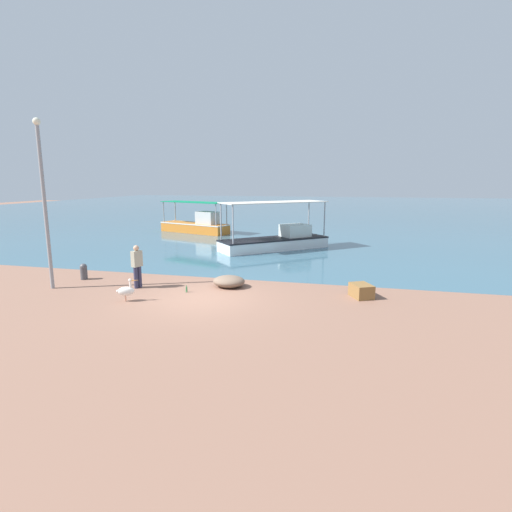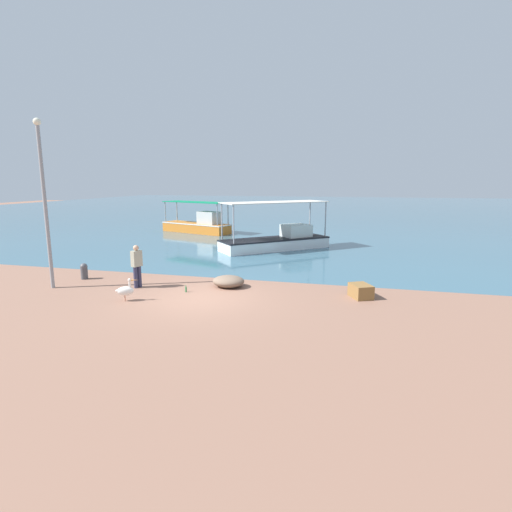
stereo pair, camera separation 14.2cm
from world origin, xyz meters
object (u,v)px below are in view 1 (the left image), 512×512
(pelican, at_px, (126,291))
(cargo_crate, at_px, (361,291))
(mooring_bollard, at_px, (84,271))
(fishing_boat_outer, at_px, (197,225))
(lamp_post, at_px, (44,196))
(glass_bottle, at_px, (187,289))
(fishing_boat_near_right, at_px, (277,239))
(fisherman_standing, at_px, (137,265))
(net_pile, at_px, (229,281))

(pelican, xyz_separation_m, cargo_crate, (7.96, 2.42, -0.13))
(pelican, height_order, mooring_bollard, pelican)
(fishing_boat_outer, relative_size, cargo_crate, 7.35)
(lamp_post, relative_size, mooring_bollard, 9.31)
(cargo_crate, bearing_deg, lamp_post, -172.25)
(glass_bottle, bearing_deg, fishing_boat_outer, 110.83)
(cargo_crate, bearing_deg, mooring_bollard, -179.75)
(lamp_post, relative_size, cargo_crate, 7.52)
(mooring_bollard, relative_size, glass_bottle, 2.54)
(pelican, bearing_deg, fishing_boat_outer, 104.59)
(fishing_boat_near_right, distance_m, pelican, 12.24)
(fisherman_standing, bearing_deg, glass_bottle, -3.99)
(mooring_bollard, xyz_separation_m, glass_bottle, (5.05, -0.82, -0.26))
(pelican, xyz_separation_m, fisherman_standing, (-0.53, 1.70, 0.53))
(lamp_post, distance_m, net_pile, 7.65)
(fishing_boat_outer, xyz_separation_m, fishing_boat_near_right, (7.75, -6.15, -0.05))
(lamp_post, bearing_deg, net_pile, 15.40)
(fishing_boat_near_right, bearing_deg, pelican, -104.51)
(fishing_boat_outer, relative_size, fisherman_standing, 3.69)
(mooring_bollard, relative_size, net_pile, 0.54)
(lamp_post, relative_size, glass_bottle, 23.65)
(fishing_boat_outer, bearing_deg, lamp_post, -86.85)
(fishing_boat_near_right, distance_m, glass_bottle, 10.41)
(pelican, bearing_deg, cargo_crate, 16.94)
(cargo_crate, bearing_deg, fishing_boat_outer, 129.07)
(lamp_post, distance_m, fisherman_standing, 4.25)
(net_pile, relative_size, glass_bottle, 4.69)
(pelican, relative_size, mooring_bollard, 1.17)
(pelican, height_order, lamp_post, lamp_post)
(fishing_boat_near_right, distance_m, fisherman_standing, 10.76)
(net_pile, bearing_deg, fishing_boat_near_right, 88.95)
(mooring_bollard, bearing_deg, fishing_boat_outer, 94.43)
(fishing_boat_outer, xyz_separation_m, fisherman_standing, (4.15, -16.30, 0.25))
(mooring_bollard, relative_size, cargo_crate, 0.81)
(pelican, distance_m, cargo_crate, 8.32)
(lamp_post, distance_m, cargo_crate, 12.26)
(mooring_bollard, distance_m, glass_bottle, 5.12)
(net_pile, height_order, glass_bottle, net_pile)
(fishing_boat_near_right, relative_size, glass_bottle, 23.62)
(lamp_post, xyz_separation_m, mooring_bollard, (0.27, 1.54, -3.19))
(lamp_post, bearing_deg, cargo_crate, 7.75)
(fishing_boat_outer, relative_size, lamp_post, 0.98)
(pelican, relative_size, cargo_crate, 0.94)
(fishing_boat_outer, xyz_separation_m, lamp_post, (0.95, -17.16, 2.90))
(pelican, xyz_separation_m, net_pile, (2.90, 2.66, -0.15))
(fishing_boat_outer, height_order, mooring_bollard, fishing_boat_outer)
(fishing_boat_outer, height_order, lamp_post, lamp_post)
(lamp_post, bearing_deg, fisherman_standing, 15.16)
(lamp_post, xyz_separation_m, net_pile, (6.64, 1.83, -3.33))
(lamp_post, bearing_deg, mooring_bollard, 80.23)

